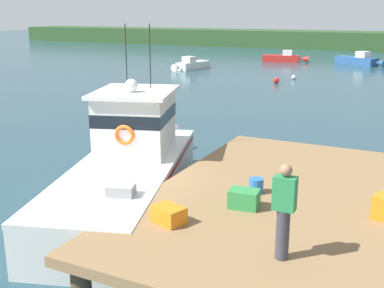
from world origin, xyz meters
The scene contains 14 objects.
ground_plane centered at (0.00, 0.00, 0.00)m, with size 200.00×200.00×0.00m, color #23424C.
dock centered at (4.80, 0.00, 1.07)m, with size 6.00×9.00×1.20m.
main_fishing_boat centered at (0.03, 0.78, 1.01)m, with size 4.89×9.88×4.80m.
crate_single_by_cleat centered at (3.01, -2.42, 1.36)m, with size 0.60×0.44×0.33m, color orange.
crate_stack_mid_dock centered at (4.04, -1.07, 1.39)m, with size 0.60×0.44×0.38m, color #2D8442.
bait_bucket centered at (4.00, -0.17, 1.37)m, with size 0.32×0.32×0.34m, color #2866B2.
deckhand_by_the_boat centered at (5.35, -2.81, 2.06)m, with size 0.36×0.22×1.63m.
moored_boat_outer_mooring centered at (-6.88, 40.33, 0.41)m, with size 4.84×1.88×1.21m.
moored_boat_off_the_point centered at (0.64, 40.65, 0.46)m, with size 5.20×3.39×1.35m.
moored_boat_near_channel centered at (-12.62, 29.89, 0.41)m, with size 1.92×4.75×1.19m.
mooring_buoy_channel_marker centered at (-2.42, 27.39, 0.17)m, with size 0.35×0.35×0.35m, color silver.
mooring_buoy_outer centered at (-3.02, 24.75, 0.22)m, with size 0.44×0.44×0.44m, color red.
mooring_buoy_spare_mooring centered at (4.67, 7.06, 0.22)m, with size 0.44×0.44×0.44m, color #EA5B19.
far_shoreline centered at (0.00, 62.00, 1.20)m, with size 120.00×8.00×2.40m, color #284723.
Camera 1 is at (7.22, -9.88, 5.13)m, focal length 45.13 mm.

